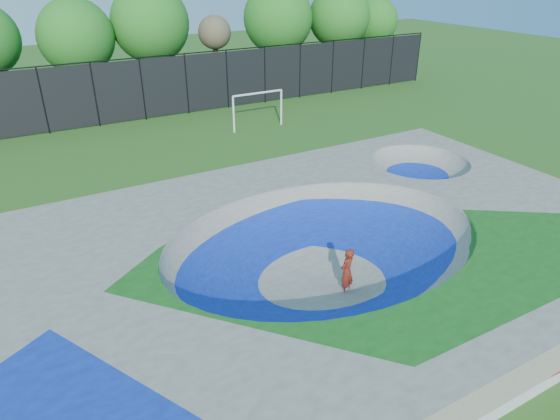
% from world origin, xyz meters
% --- Properties ---
extents(ground, '(120.00, 120.00, 0.00)m').
position_xyz_m(ground, '(0.00, 0.00, 0.00)').
color(ground, '#265216').
rests_on(ground, ground).
extents(skate_deck, '(22.00, 14.00, 1.50)m').
position_xyz_m(skate_deck, '(0.00, 0.00, 0.75)').
color(skate_deck, gray).
rests_on(skate_deck, ground).
extents(skater, '(0.68, 0.58, 1.59)m').
position_xyz_m(skater, '(0.01, -1.23, 0.79)').
color(skater, red).
rests_on(skater, ground).
extents(skateboard, '(0.81, 0.50, 0.05)m').
position_xyz_m(skateboard, '(0.01, -1.23, 0.03)').
color(skateboard, black).
rests_on(skateboard, ground).
extents(soccer_goal, '(3.45, 0.12, 2.28)m').
position_xyz_m(soccer_goal, '(5.60, 15.58, 1.59)').
color(soccer_goal, silver).
rests_on(soccer_goal, ground).
extents(fence, '(48.09, 0.09, 4.04)m').
position_xyz_m(fence, '(0.00, 21.00, 2.10)').
color(fence, black).
rests_on(fence, ground).
extents(treeline, '(52.72, 6.93, 8.45)m').
position_xyz_m(treeline, '(-2.13, 26.20, 5.12)').
color(treeline, '#473323').
rests_on(treeline, ground).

